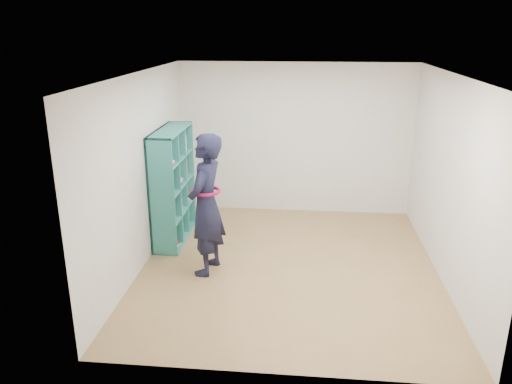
# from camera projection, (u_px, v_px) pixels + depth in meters

# --- Properties ---
(floor) EXTENTS (4.50, 4.50, 0.00)m
(floor) POSITION_uv_depth(u_px,v_px,m) (289.00, 267.00, 6.88)
(floor) COLOR olive
(floor) RESTS_ON ground
(ceiling) EXTENTS (4.50, 4.50, 0.00)m
(ceiling) POSITION_uv_depth(u_px,v_px,m) (293.00, 74.00, 6.06)
(ceiling) COLOR white
(ceiling) RESTS_ON wall_back
(wall_left) EXTENTS (0.02, 4.50, 2.60)m
(wall_left) POSITION_uv_depth(u_px,v_px,m) (141.00, 172.00, 6.66)
(wall_left) COLOR silver
(wall_left) RESTS_ON floor
(wall_right) EXTENTS (0.02, 4.50, 2.60)m
(wall_right) POSITION_uv_depth(u_px,v_px,m) (450.00, 181.00, 6.28)
(wall_right) COLOR silver
(wall_right) RESTS_ON floor
(wall_back) EXTENTS (4.00, 0.02, 2.60)m
(wall_back) POSITION_uv_depth(u_px,v_px,m) (295.00, 139.00, 8.59)
(wall_back) COLOR silver
(wall_back) RESTS_ON floor
(wall_front) EXTENTS (4.00, 0.02, 2.60)m
(wall_front) POSITION_uv_depth(u_px,v_px,m) (282.00, 250.00, 4.35)
(wall_front) COLOR silver
(wall_front) RESTS_ON floor
(bookshelf) EXTENTS (0.38, 1.29, 1.72)m
(bookshelf) POSITION_uv_depth(u_px,v_px,m) (171.00, 187.00, 7.55)
(bookshelf) COLOR teal
(bookshelf) RESTS_ON floor
(person) EXTENTS (0.56, 0.76, 1.89)m
(person) POSITION_uv_depth(u_px,v_px,m) (206.00, 205.00, 6.48)
(person) COLOR black
(person) RESTS_ON floor
(smartphone) EXTENTS (0.02, 0.10, 0.13)m
(smartphone) POSITION_uv_depth(u_px,v_px,m) (198.00, 193.00, 6.55)
(smartphone) COLOR silver
(smartphone) RESTS_ON person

